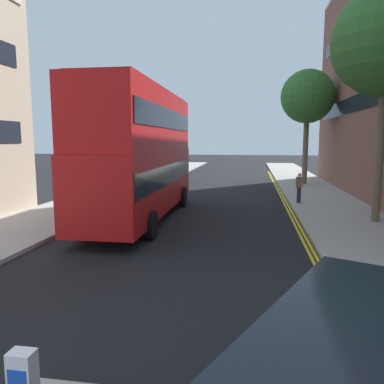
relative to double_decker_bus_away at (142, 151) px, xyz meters
name	(u,v)px	position (x,y,z in m)	size (l,w,h in m)	color
sidewalk_right	(344,218)	(8.85, 1.17, -2.96)	(4.00, 80.00, 0.14)	#ADA89E
sidewalk_left	(69,210)	(-4.15, 1.17, -2.96)	(4.00, 80.00, 0.14)	#ADA89E
kerb_line_outer	(301,229)	(6.75, -0.83, -3.03)	(0.10, 56.00, 0.01)	yellow
kerb_line_inner	(297,228)	(6.59, -0.83, -3.03)	(0.10, 56.00, 0.01)	yellow
double_decker_bus_away	(142,151)	(0.00, 0.00, 0.00)	(2.92, 10.84, 5.64)	red
pedestrian_far	(299,187)	(7.31, 4.69, -2.04)	(0.34, 0.22, 1.62)	#2D2D38
street_tree_mid	(308,97)	(8.80, 13.92, 3.68)	(3.99, 3.99, 8.61)	#6B6047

